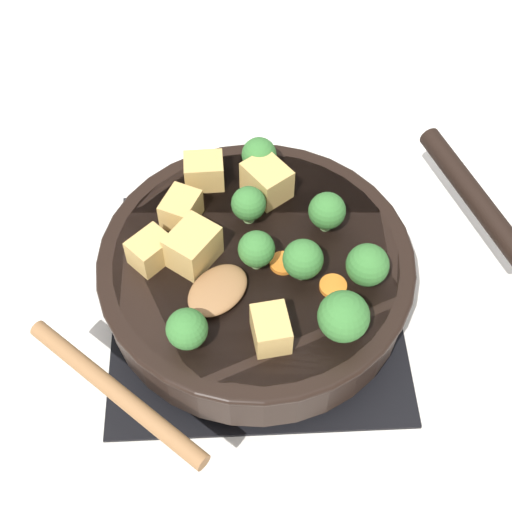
% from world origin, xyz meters
% --- Properties ---
extents(ground_plane, '(2.40, 2.40, 0.00)m').
position_xyz_m(ground_plane, '(0.00, 0.00, 0.00)').
color(ground_plane, white).
extents(front_burner_grate, '(0.31, 0.31, 0.03)m').
position_xyz_m(front_burner_grate, '(0.00, 0.00, 0.01)').
color(front_burner_grate, black).
rests_on(front_burner_grate, ground_plane).
extents(skillet_pan, '(0.34, 0.45, 0.06)m').
position_xyz_m(skillet_pan, '(0.00, -0.00, 0.06)').
color(skillet_pan, black).
rests_on(skillet_pan, front_burner_grate).
extents(wooden_spoon, '(0.22, 0.21, 0.02)m').
position_xyz_m(wooden_spoon, '(-0.10, 0.09, 0.09)').
color(wooden_spoon, olive).
rests_on(wooden_spoon, skillet_pan).
extents(tofu_cube_center_large, '(0.04, 0.04, 0.03)m').
position_xyz_m(tofu_cube_center_large, '(-0.10, -0.01, 0.10)').
color(tofu_cube_center_large, tan).
rests_on(tofu_cube_center_large, skillet_pan).
extents(tofu_cube_near_handle, '(0.06, 0.06, 0.04)m').
position_xyz_m(tofu_cube_near_handle, '(0.00, 0.06, 0.10)').
color(tofu_cube_near_handle, tan).
rests_on(tofu_cube_near_handle, skillet_pan).
extents(tofu_cube_east_chunk, '(0.06, 0.06, 0.04)m').
position_xyz_m(tofu_cube_east_chunk, '(0.09, -0.02, 0.10)').
color(tofu_cube_east_chunk, tan).
rests_on(tofu_cube_east_chunk, skillet_pan).
extents(tofu_cube_west_chunk, '(0.05, 0.05, 0.03)m').
position_xyz_m(tofu_cube_west_chunk, '(0.05, 0.07, 0.10)').
color(tofu_cube_west_chunk, tan).
rests_on(tofu_cube_west_chunk, skillet_pan).
extents(tofu_cube_back_piece, '(0.05, 0.05, 0.03)m').
position_xyz_m(tofu_cube_back_piece, '(0.00, 0.10, 0.10)').
color(tofu_cube_back_piece, tan).
rests_on(tofu_cube_back_piece, skillet_pan).
extents(tofu_cube_front_piece, '(0.03, 0.04, 0.03)m').
position_xyz_m(tofu_cube_front_piece, '(0.10, 0.05, 0.10)').
color(tofu_cube_front_piece, tan).
rests_on(tofu_cube_front_piece, skillet_pan).
extents(broccoli_floret_near_spoon, '(0.04, 0.04, 0.05)m').
position_xyz_m(broccoli_floret_near_spoon, '(0.12, -0.01, 0.11)').
color(broccoli_floret_near_spoon, '#709956').
rests_on(broccoli_floret_near_spoon, skillet_pan).
extents(broccoli_floret_center_top, '(0.05, 0.05, 0.05)m').
position_xyz_m(broccoli_floret_center_top, '(-0.09, -0.07, 0.11)').
color(broccoli_floret_center_top, '#709956').
rests_on(broccoli_floret_center_top, skillet_pan).
extents(broccoli_floret_east_rim, '(0.04, 0.04, 0.05)m').
position_xyz_m(broccoli_floret_east_rim, '(-0.10, 0.07, 0.11)').
color(broccoli_floret_east_rim, '#709956').
rests_on(broccoli_floret_east_rim, skillet_pan).
extents(broccoli_floret_west_rim, '(0.04, 0.04, 0.05)m').
position_xyz_m(broccoli_floret_west_rim, '(-0.03, -0.04, 0.11)').
color(broccoli_floret_west_rim, '#709956').
rests_on(broccoli_floret_west_rim, skillet_pan).
extents(broccoli_floret_north_edge, '(0.04, 0.04, 0.04)m').
position_xyz_m(broccoli_floret_north_edge, '(-0.01, -0.00, 0.11)').
color(broccoli_floret_north_edge, '#709956').
rests_on(broccoli_floret_north_edge, skillet_pan).
extents(broccoli_floret_south_cluster, '(0.04, 0.04, 0.05)m').
position_xyz_m(broccoli_floret_south_cluster, '(0.03, -0.07, 0.11)').
color(broccoli_floret_south_cluster, '#709956').
rests_on(broccoli_floret_south_cluster, skillet_pan).
extents(broccoli_floret_mid_floret, '(0.04, 0.04, 0.04)m').
position_xyz_m(broccoli_floret_mid_floret, '(0.05, 0.01, 0.11)').
color(broccoli_floret_mid_floret, '#709956').
rests_on(broccoli_floret_mid_floret, skillet_pan).
extents(broccoli_floret_small_inner, '(0.04, 0.04, 0.05)m').
position_xyz_m(broccoli_floret_small_inner, '(-0.04, -0.10, 0.11)').
color(broccoli_floret_small_inner, '#709956').
rests_on(broccoli_floret_small_inner, skillet_pan).
extents(carrot_slice_orange_thin, '(0.03, 0.03, 0.01)m').
position_xyz_m(carrot_slice_orange_thin, '(-0.04, -0.07, 0.09)').
color(carrot_slice_orange_thin, orange).
rests_on(carrot_slice_orange_thin, skillet_pan).
extents(carrot_slice_near_center, '(0.03, 0.03, 0.01)m').
position_xyz_m(carrot_slice_near_center, '(-0.01, -0.03, 0.09)').
color(carrot_slice_near_center, orange).
rests_on(carrot_slice_near_center, skillet_pan).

